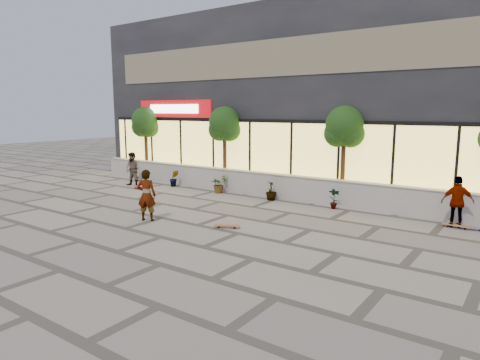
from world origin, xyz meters
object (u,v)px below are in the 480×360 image
Objects in this scene: skater_center at (147,195)px; skateboard_left at (139,187)px; skater_right_near at (458,202)px; skateboard_center at (227,226)px; tree_west at (145,124)px; skateboard_right_far at (472,228)px; tree_mideast at (344,129)px; skateboard_right_near at (457,226)px; skater_left at (133,169)px; tree_midwest at (225,126)px.

skater_center reaches higher than skateboard_left.
skateboard_left is (-13.55, -1.31, -0.75)m from skater_right_near.
skater_center reaches higher than skateboard_center.
tree_west is 4.65m from skateboard_left.
tree_west reaches higher than skateboard_right_far.
tree_west and tree_mideast have the same top height.
tree_mideast reaches higher than skateboard_right_near.
tree_mideast reaches higher than skateboard_right_far.
skater_right_near is at bearing 113.85° from skateboard_right_near.
skateboard_right_near is (14.46, 0.79, -0.76)m from skater_left.
skater_center is 2.13× the size of skateboard_center.
tree_mideast is at bearing 48.78° from skateboard_center.
tree_midwest is at bearing 18.18° from skater_left.
skater_right_near reaches higher than skateboard_right_near.
skater_left is (-9.96, -2.33, -2.15)m from tree_mideast.
skater_left is 14.44m from skater_right_near.
skateboard_right_far is (0.49, -0.08, -0.77)m from skater_right_near.
tree_mideast is 9.93m from skateboard_left.
tree_west is 1.00× the size of tree_mideast.
skateboard_right_near is 1.15× the size of skateboard_right_far.
skater_right_near is at bearing -5.09° from tree_west.
skateboard_right_near is (8.81, 5.06, -0.80)m from skater_center.
skater_right_near reaches higher than skateboard_left.
tree_mideast is at bearing 152.48° from skateboard_right_far.
skateboard_center reaches higher than skateboard_right_far.
skater_left is (-3.96, -2.33, -2.15)m from tree_midwest.
skateboard_right_far is (9.26, 5.10, -0.81)m from skater_center.
tree_mideast reaches higher than skateboard_center.
skateboard_left is (-3.10, -2.73, -2.90)m from tree_midwest.
tree_midwest is at bearing 161.54° from skateboard_right_far.
skater_center is 1.06× the size of skater_right_near.
skateboard_right_far is (0.45, 0.04, -0.01)m from skateboard_right_near.
skater_left is at bearing -149.54° from tree_midwest.
tree_midwest is at bearing 174.47° from skateboard_right_near.
tree_mideast reaches higher than skateboard_left.
tree_midwest is 2.22× the size of skater_center.
skateboard_center is (-1.51, -5.78, -2.90)m from tree_mideast.
tree_mideast is 2.22× the size of skater_center.
tree_mideast is 2.34× the size of skater_right_near.
skater_right_near is at bearing 160.33° from skateboard_right_far.
skater_right_near is at bearing 9.58° from skateboard_center.
skateboard_right_far is (14.05, 1.23, -0.02)m from skateboard_left.
tree_mideast is at bearing 163.94° from skateboard_right_near.
skateboard_right_near is (10.50, -1.54, -2.90)m from tree_midwest.
skateboard_left is at bearing -163.30° from tree_mideast.
skateboard_left is at bearing 174.34° from skateboard_right_far.
skater_right_near is 2.02× the size of skateboard_center.
skater_left is at bearing 131.19° from skateboard_center.
skater_center is at bearing -75.59° from tree_midwest.
skater_center is 1.05× the size of skater_left.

